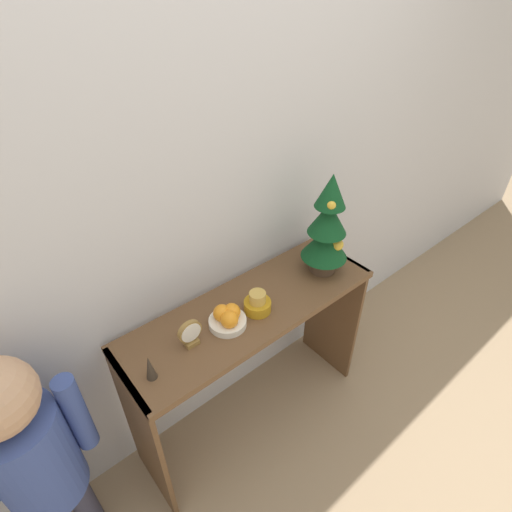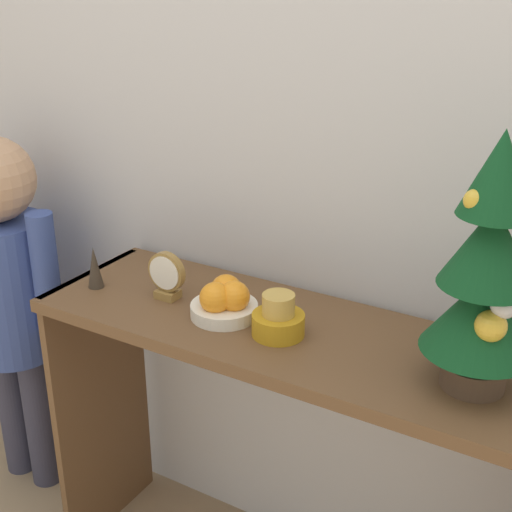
% 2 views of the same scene
% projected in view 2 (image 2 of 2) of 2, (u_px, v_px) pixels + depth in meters
% --- Properties ---
extents(back_wall, '(7.00, 0.05, 2.50)m').
position_uv_depth(back_wall, '(341.00, 101.00, 1.57)').
color(back_wall, silver).
rests_on(back_wall, ground_plane).
extents(console_table, '(1.17, 0.38, 0.80)m').
position_uv_depth(console_table, '(285.00, 400.00, 1.63)').
color(console_table, brown).
rests_on(console_table, ground_plane).
extents(mini_tree, '(0.21, 0.21, 0.49)m').
position_uv_depth(mini_tree, '(487.00, 272.00, 1.25)').
color(mini_tree, '#4C3828').
rests_on(mini_tree, console_table).
extents(fruit_bowl, '(0.15, 0.15, 0.09)m').
position_uv_depth(fruit_bowl, '(225.00, 301.00, 1.59)').
color(fruit_bowl, silver).
rests_on(fruit_bowl, console_table).
extents(singing_bowl, '(0.11, 0.11, 0.09)m').
position_uv_depth(singing_bowl, '(279.00, 319.00, 1.51)').
color(singing_bowl, '#B78419').
rests_on(singing_bowl, console_table).
extents(desk_clock, '(0.10, 0.04, 0.12)m').
position_uv_depth(desk_clock, '(167.00, 276.00, 1.67)').
color(desk_clock, olive).
rests_on(desk_clock, console_table).
extents(figurine, '(0.04, 0.04, 0.11)m').
position_uv_depth(figurine, '(95.00, 267.00, 1.73)').
color(figurine, '#382D23').
rests_on(figurine, console_table).
extents(child_figure, '(0.40, 0.26, 1.11)m').
position_uv_depth(child_figure, '(6.00, 279.00, 2.04)').
color(child_figure, '#38384C').
rests_on(child_figure, ground_plane).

